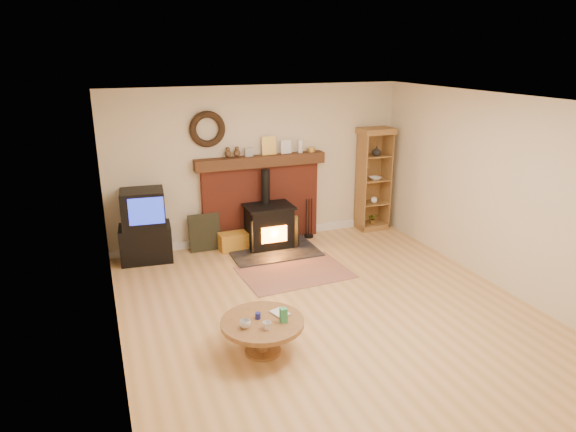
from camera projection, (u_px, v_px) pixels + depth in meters
name	position (u px, v px, depth m)	size (l,w,h in m)	color
ground	(327.00, 309.00, 6.49)	(5.50, 5.50, 0.00)	tan
room_shell	(326.00, 176.00, 6.04)	(5.02, 5.52, 2.61)	beige
chimney_breast	(261.00, 195.00, 8.61)	(2.20, 0.22, 1.78)	maroon
wood_stove	(270.00, 228.00, 8.40)	(1.40, 1.00, 1.28)	black
area_rug	(295.00, 272.00, 7.56)	(1.56, 1.07, 0.01)	brown
tv_unit	(145.00, 227.00, 7.85)	(0.81, 0.61, 1.13)	black
curio_cabinet	(373.00, 179.00, 9.18)	(0.59, 0.43, 1.84)	brown
firelog_box	(233.00, 241.00, 8.38)	(0.46, 0.29, 0.29)	yellow
leaning_painting	(205.00, 232.00, 8.32)	(0.51, 0.03, 0.61)	black
fire_tools	(309.00, 230.00, 8.94)	(0.16, 0.16, 0.70)	black
coffee_table	(263.00, 327.00, 5.48)	(0.90, 0.90, 0.54)	brown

